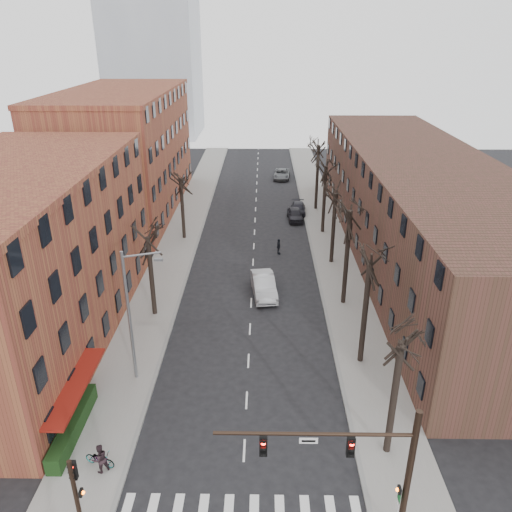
{
  "coord_description": "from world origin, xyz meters",
  "views": [
    {
      "loc": [
        0.93,
        -16.11,
        20.5
      ],
      "look_at": [
        0.39,
        20.59,
        4.0
      ],
      "focal_mm": 35.0,
      "sensor_mm": 36.0,
      "label": 1
    }
  ],
  "objects_px": {
    "parked_car_near": "(295,214)",
    "parked_car_mid": "(298,209)",
    "bicycle": "(100,459)",
    "silver_sedan": "(264,285)"
  },
  "relations": [
    {
      "from": "parked_car_near",
      "to": "parked_car_mid",
      "type": "height_order",
      "value": "parked_car_near"
    },
    {
      "from": "silver_sedan",
      "to": "bicycle",
      "type": "height_order",
      "value": "silver_sedan"
    },
    {
      "from": "parked_car_mid",
      "to": "bicycle",
      "type": "height_order",
      "value": "parked_car_mid"
    },
    {
      "from": "parked_car_mid",
      "to": "bicycle",
      "type": "distance_m",
      "value": 41.69
    },
    {
      "from": "parked_car_near",
      "to": "parked_car_mid",
      "type": "bearing_deg",
      "value": 73.55
    },
    {
      "from": "parked_car_near",
      "to": "bicycle",
      "type": "bearing_deg",
      "value": -111.81
    },
    {
      "from": "parked_car_near",
      "to": "parked_car_mid",
      "type": "relative_size",
      "value": 0.99
    },
    {
      "from": "silver_sedan",
      "to": "parked_car_mid",
      "type": "distance_m",
      "value": 21.43
    },
    {
      "from": "parked_car_near",
      "to": "bicycle",
      "type": "xyz_separation_m",
      "value": [
        -12.1,
        -37.3,
        -0.13
      ]
    },
    {
      "from": "silver_sedan",
      "to": "parked_car_near",
      "type": "height_order",
      "value": "silver_sedan"
    }
  ]
}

